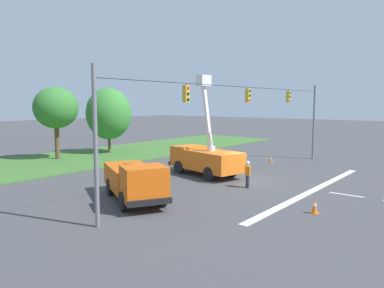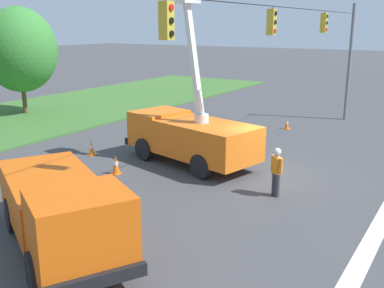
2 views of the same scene
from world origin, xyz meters
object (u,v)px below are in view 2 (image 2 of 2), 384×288
object	(u,v)px
utility_truck_support_near	(61,209)
traffic_cone_foreground_right	(91,148)
utility_truck_bucket_lift	(190,133)
tree_east	(20,50)
traffic_cone_foreground_left	(116,165)
road_worker	(277,169)
traffic_cone_mid_left	(287,124)

from	to	relation	value
utility_truck_support_near	traffic_cone_foreground_right	distance (m)	9.32
utility_truck_bucket_lift	tree_east	bearing A→B (deg)	77.59
tree_east	traffic_cone_foreground_left	distance (m)	15.59
utility_truck_bucket_lift	utility_truck_support_near	world-z (taller)	utility_truck_bucket_lift
traffic_cone_foreground_left	traffic_cone_foreground_right	bearing A→B (deg)	62.22
utility_truck_support_near	traffic_cone_foreground_right	bearing A→B (deg)	39.88
road_worker	traffic_cone_mid_left	bearing A→B (deg)	18.61
tree_east	traffic_cone_mid_left	distance (m)	17.94
road_worker	traffic_cone_foreground_left	bearing A→B (deg)	100.46
traffic_cone_foreground_left	utility_truck_support_near	bearing A→B (deg)	-151.03
tree_east	road_worker	xyz separation A→B (m)	(-5.10, -20.16, -3.33)
traffic_cone_foreground_right	traffic_cone_mid_left	world-z (taller)	traffic_cone_foreground_right
tree_east	traffic_cone_foreground_left	xyz separation A→B (m)	(-6.29, -13.71, -3.94)
traffic_cone_foreground_left	utility_truck_bucket_lift	bearing A→B (deg)	-31.58
traffic_cone_foreground_left	tree_east	bearing A→B (deg)	65.34
tree_east	utility_truck_bucket_lift	xyz separation A→B (m)	(-3.41, -15.48, -2.94)
utility_truck_bucket_lift	traffic_cone_foreground_left	xyz separation A→B (m)	(-2.88, 1.77, -0.99)
utility_truck_bucket_lift	road_worker	size ratio (longest dim) A/B	4.27
tree_east	traffic_cone_foreground_left	size ratio (longest dim) A/B	8.95
utility_truck_bucket_lift	road_worker	xyz separation A→B (m)	(-1.69, -4.68, -0.39)
road_worker	traffic_cone_foreground_right	xyz separation A→B (m)	(0.30, 9.29, -0.66)
traffic_cone_foreground_left	traffic_cone_mid_left	size ratio (longest dim) A/B	1.24
road_worker	traffic_cone_mid_left	world-z (taller)	road_worker
traffic_cone_foreground_right	traffic_cone_mid_left	xyz separation A→B (m)	(10.11, -5.78, -0.03)
tree_east	road_worker	size ratio (longest dim) A/B	4.02
utility_truck_bucket_lift	utility_truck_support_near	size ratio (longest dim) A/B	1.12
tree_east	traffic_cone_foreground_right	distance (m)	12.54
tree_east	utility_truck_support_near	world-z (taller)	tree_east
utility_truck_bucket_lift	traffic_cone_mid_left	size ratio (longest dim) A/B	11.84
utility_truck_support_near	traffic_cone_mid_left	bearing A→B (deg)	0.55
tree_east	traffic_cone_foreground_right	bearing A→B (deg)	-113.81
road_worker	traffic_cone_foreground_right	bearing A→B (deg)	88.14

